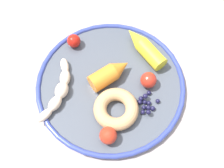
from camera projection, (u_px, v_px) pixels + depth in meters
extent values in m
plane|color=#3F413A|center=(112.00, 148.00, 1.30)|extent=(6.00, 6.00, 0.00)
cube|color=gray|center=(113.00, 84.00, 0.66)|extent=(1.20, 0.86, 0.03)
cube|color=gray|center=(53.00, 8.00, 1.25)|extent=(0.05, 0.05, 0.70)
cylinder|color=#454B56|center=(112.00, 85.00, 0.64)|extent=(0.35, 0.35, 0.01)
torus|color=#313E90|center=(112.00, 84.00, 0.63)|extent=(0.36, 0.36, 0.01)
ellipsoid|color=beige|center=(45.00, 115.00, 0.59)|extent=(0.03, 0.05, 0.02)
ellipsoid|color=beige|center=(55.00, 103.00, 0.60)|extent=(0.02, 0.04, 0.02)
ellipsoid|color=beige|center=(62.00, 90.00, 0.61)|extent=(0.04, 0.05, 0.03)
ellipsoid|color=beige|center=(65.00, 78.00, 0.63)|extent=(0.04, 0.05, 0.02)
ellipsoid|color=beige|center=(65.00, 66.00, 0.64)|extent=(0.04, 0.04, 0.02)
cylinder|color=orange|center=(103.00, 78.00, 0.61)|extent=(0.07, 0.07, 0.04)
cone|color=orange|center=(121.00, 67.00, 0.63)|extent=(0.06, 0.06, 0.04)
cylinder|color=yellow|center=(151.00, 54.00, 0.65)|extent=(0.09, 0.07, 0.04)
cone|color=yellow|center=(135.00, 37.00, 0.67)|extent=(0.06, 0.06, 0.04)
torus|color=tan|center=(116.00, 109.00, 0.59)|extent=(0.13, 0.13, 0.03)
sphere|color=#191638|center=(140.00, 102.00, 0.60)|extent=(0.01, 0.01, 0.01)
sphere|color=#191638|center=(141.00, 99.00, 0.61)|extent=(0.01, 0.01, 0.01)
sphere|color=#191638|center=(145.00, 102.00, 0.60)|extent=(0.01, 0.01, 0.01)
sphere|color=#191638|center=(153.00, 108.00, 0.60)|extent=(0.01, 0.01, 0.01)
sphere|color=#191638|center=(157.00, 102.00, 0.60)|extent=(0.01, 0.01, 0.01)
sphere|color=#191638|center=(144.00, 107.00, 0.60)|extent=(0.01, 0.01, 0.01)
sphere|color=#191638|center=(149.00, 103.00, 0.60)|extent=(0.01, 0.01, 0.01)
sphere|color=#191638|center=(149.00, 93.00, 0.61)|extent=(0.01, 0.01, 0.01)
sphere|color=#191638|center=(143.00, 112.00, 0.59)|extent=(0.01, 0.01, 0.01)
sphere|color=#191638|center=(149.00, 108.00, 0.60)|extent=(0.01, 0.01, 0.01)
sphere|color=#191638|center=(145.00, 96.00, 0.60)|extent=(0.01, 0.01, 0.01)
sphere|color=#191638|center=(148.00, 112.00, 0.58)|extent=(0.01, 0.01, 0.01)
sphere|color=red|center=(108.00, 135.00, 0.56)|extent=(0.04, 0.04, 0.04)
sphere|color=red|center=(74.00, 41.00, 0.67)|extent=(0.03, 0.03, 0.03)
sphere|color=red|center=(148.00, 80.00, 0.61)|extent=(0.04, 0.04, 0.04)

